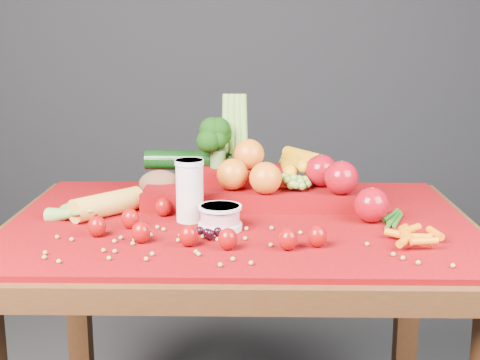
{
  "coord_description": "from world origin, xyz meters",
  "views": [
    {
      "loc": [
        0.03,
        -1.49,
        1.2
      ],
      "look_at": [
        0.0,
        0.02,
        0.85
      ],
      "focal_mm": 50.0,
      "sensor_mm": 36.0,
      "label": 1
    }
  ],
  "objects_px": {
    "table": "(240,262)",
    "produce_mound": "(258,179)",
    "milk_glass": "(190,188)",
    "yogurt_bowl": "(220,216)"
  },
  "relations": [
    {
      "from": "table",
      "to": "produce_mound",
      "type": "distance_m",
      "value": 0.23
    },
    {
      "from": "milk_glass",
      "to": "yogurt_bowl",
      "type": "xyz_separation_m",
      "value": [
        0.07,
        -0.06,
        -0.05
      ]
    },
    {
      "from": "yogurt_bowl",
      "to": "produce_mound",
      "type": "xyz_separation_m",
      "value": [
        0.09,
        0.23,
        0.03
      ]
    },
    {
      "from": "table",
      "to": "milk_glass",
      "type": "distance_m",
      "value": 0.22
    },
    {
      "from": "milk_glass",
      "to": "produce_mound",
      "type": "xyz_separation_m",
      "value": [
        0.16,
        0.17,
        -0.02
      ]
    },
    {
      "from": "table",
      "to": "milk_glass",
      "type": "xyz_separation_m",
      "value": [
        -0.11,
        -0.02,
        0.18
      ]
    },
    {
      "from": "milk_glass",
      "to": "yogurt_bowl",
      "type": "height_order",
      "value": "milk_glass"
    },
    {
      "from": "table",
      "to": "produce_mound",
      "type": "relative_size",
      "value": 1.85
    },
    {
      "from": "milk_glass",
      "to": "yogurt_bowl",
      "type": "bearing_deg",
      "value": -40.9
    },
    {
      "from": "produce_mound",
      "to": "yogurt_bowl",
      "type": "bearing_deg",
      "value": -110.18
    }
  ]
}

